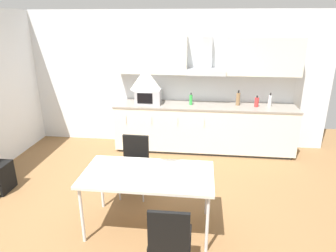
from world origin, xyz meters
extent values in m
cube|color=brown|center=(0.00, 0.00, -0.01)|extent=(7.98, 7.31, 0.02)
cube|color=silver|center=(0.00, 2.49, 1.32)|extent=(6.39, 0.10, 2.63)
cube|color=#333333|center=(0.83, 2.12, 0.03)|extent=(3.26, 0.59, 0.05)
cube|color=silver|center=(0.83, 2.12, 0.47)|extent=(3.40, 0.64, 0.84)
cube|color=gray|center=(0.83, 2.12, 0.90)|extent=(3.42, 0.66, 0.03)
cube|color=silver|center=(-0.63, 1.78, 0.68)|extent=(0.01, 0.01, 0.14)
cube|color=silver|center=(-0.14, 1.78, 0.68)|extent=(0.01, 0.01, 0.14)
cube|color=silver|center=(0.34, 1.78, 0.68)|extent=(0.01, 0.01, 0.14)
cube|color=silver|center=(0.83, 1.78, 0.68)|extent=(0.01, 0.01, 0.14)
cube|color=silver|center=(0.83, 2.42, 1.19)|extent=(3.40, 0.02, 0.54)
cube|color=silver|center=(-0.20, 2.27, 1.82)|extent=(1.34, 0.34, 0.69)
cube|color=silver|center=(1.86, 2.27, 1.82)|extent=(1.34, 0.34, 0.69)
cube|color=#B7BABF|center=(0.83, 2.25, 1.53)|extent=(0.72, 0.40, 0.10)
cube|color=#B7BABF|center=(0.83, 2.36, 1.85)|extent=(0.20, 0.16, 0.64)
cube|color=#ADADB2|center=(-0.25, 2.12, 1.06)|extent=(0.48, 0.34, 0.28)
cube|color=black|center=(-0.29, 1.94, 1.06)|extent=(0.29, 0.01, 0.20)
cylinder|color=white|center=(2.03, 2.15, 1.03)|extent=(0.06, 0.06, 0.21)
cylinder|color=black|center=(2.03, 2.15, 1.16)|extent=(0.02, 0.02, 0.05)
cylinder|color=green|center=(0.57, 2.11, 1.01)|extent=(0.06, 0.06, 0.19)
cylinder|color=black|center=(0.57, 2.11, 1.13)|extent=(0.02, 0.02, 0.04)
cylinder|color=brown|center=(1.45, 2.18, 1.04)|extent=(0.07, 0.07, 0.23)
cylinder|color=black|center=(1.45, 2.18, 1.18)|extent=(0.03, 0.03, 0.05)
cylinder|color=red|center=(1.78, 2.11, 1.01)|extent=(0.08, 0.08, 0.17)
cylinder|color=black|center=(1.78, 2.11, 1.11)|extent=(0.03, 0.03, 0.04)
cube|color=silver|center=(0.18, -0.35, 0.74)|extent=(1.53, 0.81, 0.04)
cylinder|color=silver|center=(-0.53, -0.69, 0.36)|extent=(0.04, 0.04, 0.72)
cylinder|color=silver|center=(0.88, -0.69, 0.36)|extent=(0.04, 0.04, 0.72)
cylinder|color=silver|center=(-0.53, 0.00, 0.36)|extent=(0.04, 0.04, 0.72)
cylinder|color=silver|center=(0.88, 0.00, 0.36)|extent=(0.04, 0.04, 0.72)
cube|color=black|center=(-0.17, 0.36, 0.45)|extent=(0.41, 0.41, 0.04)
cube|color=black|center=(-0.16, 0.54, 0.67)|extent=(0.38, 0.05, 0.40)
cylinder|color=silver|center=(0.00, 0.18, 0.21)|extent=(0.02, 0.02, 0.43)
cylinder|color=silver|center=(-0.34, 0.19, 0.21)|extent=(0.02, 0.02, 0.43)
cylinder|color=silver|center=(0.01, 0.52, 0.21)|extent=(0.02, 0.02, 0.43)
cylinder|color=silver|center=(-0.33, 0.53, 0.21)|extent=(0.02, 0.02, 0.43)
cube|color=black|center=(0.52, -1.05, 0.45)|extent=(0.40, 0.40, 0.04)
cube|color=black|center=(0.52, -1.23, 0.67)|extent=(0.38, 0.04, 0.40)
cylinder|color=silver|center=(0.35, -0.88, 0.21)|extent=(0.02, 0.02, 0.43)
cylinder|color=silver|center=(0.69, -0.88, 0.21)|extent=(0.02, 0.02, 0.43)
cone|color=silver|center=(0.18, -0.35, 1.87)|extent=(0.32, 0.32, 0.22)
camera|label=1|loc=(0.77, -3.41, 2.45)|focal=32.00mm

